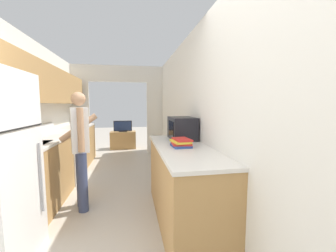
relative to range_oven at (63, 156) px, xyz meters
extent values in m
cube|color=silver|center=(-0.34, -1.11, 0.78)|extent=(0.06, 7.17, 2.50)
cube|color=#B2844C|center=(-0.15, -0.02, 1.29)|extent=(0.32, 3.55, 0.63)
cube|color=silver|center=(2.20, -1.11, 0.78)|extent=(0.06, 7.17, 2.50)
cube|color=silver|center=(-0.18, 1.91, 0.55)|extent=(0.65, 0.06, 2.05)
cube|color=silver|center=(2.05, 1.91, 0.55)|extent=(0.65, 0.06, 2.05)
cube|color=silver|center=(0.93, 1.91, 1.80)|extent=(2.88, 0.06, 0.45)
cube|color=#B2844C|center=(-0.01, -1.10, -0.02)|extent=(0.60, 1.40, 0.89)
cube|color=silver|center=(-0.01, -1.10, 0.44)|extent=(0.62, 1.41, 0.03)
cube|color=#B2844C|center=(-0.01, 1.08, -0.02)|extent=(0.60, 1.35, 0.89)
cube|color=silver|center=(-0.01, 1.08, 0.44)|extent=(0.62, 1.37, 0.03)
cube|color=#9EA3A8|center=(-0.01, -1.20, 0.46)|extent=(0.42, 0.44, 0.00)
cube|color=#B2844C|center=(1.87, -1.74, -0.02)|extent=(0.60, 1.78, 0.89)
cube|color=silver|center=(1.87, -1.74, 0.44)|extent=(0.62, 1.80, 0.03)
cube|color=black|center=(0.39, -2.18, 0.76)|extent=(0.01, 0.70, 0.01)
cylinder|color=#99999E|center=(0.40, -1.95, 0.25)|extent=(0.02, 0.02, 0.68)
cube|color=white|center=(0.00, 0.00, -0.01)|extent=(0.62, 0.80, 0.93)
cube|color=black|center=(0.32, 0.00, -0.01)|extent=(0.01, 0.54, 0.28)
cylinder|color=#B7B7BC|center=(0.34, 0.00, 0.23)|extent=(0.02, 0.64, 0.02)
cube|color=white|center=(-0.29, 0.00, 0.53)|extent=(0.04, 0.80, 0.14)
cylinder|color=#232328|center=(0.13, -0.18, 0.46)|extent=(0.16, 0.16, 0.01)
cylinder|color=#232328|center=(0.13, 0.18, 0.46)|extent=(0.16, 0.16, 0.01)
cylinder|color=#232328|center=(-0.12, -0.18, 0.46)|extent=(0.16, 0.16, 0.01)
cylinder|color=#232328|center=(-0.12, 0.18, 0.46)|extent=(0.16, 0.16, 0.01)
cylinder|color=#384266|center=(0.63, -1.28, -0.07)|extent=(0.16, 0.16, 0.79)
cylinder|color=#384266|center=(0.57, -1.12, -0.07)|extent=(0.16, 0.16, 0.79)
cube|color=white|center=(0.60, -1.20, 0.62)|extent=(0.26, 0.26, 0.59)
cylinder|color=tan|center=(0.64, -1.34, 0.63)|extent=(0.10, 0.10, 0.56)
cylinder|color=tan|center=(0.55, -1.06, 0.63)|extent=(0.51, 0.23, 0.39)
sphere|color=tan|center=(0.60, -1.20, 1.03)|extent=(0.18, 0.18, 0.18)
cube|color=black|center=(1.99, -1.23, 0.62)|extent=(0.33, 0.54, 0.32)
cube|color=black|center=(1.82, -1.28, 0.62)|extent=(0.01, 0.32, 0.21)
cube|color=#38383D|center=(1.82, -1.04, 0.62)|extent=(0.01, 0.11, 0.23)
cube|color=#2D4C99|center=(1.84, -1.77, 0.47)|extent=(0.22, 0.24, 0.03)
cube|color=red|center=(1.85, -1.75, 0.50)|extent=(0.23, 0.27, 0.03)
cube|color=gold|center=(1.83, -1.77, 0.52)|extent=(0.21, 0.29, 0.02)
cube|color=red|center=(1.85, -1.77, 0.55)|extent=(0.20, 0.30, 0.02)
cube|color=#B2844C|center=(1.00, 2.70, -0.19)|extent=(0.81, 0.42, 0.55)
cube|color=black|center=(1.00, 2.66, 0.09)|extent=(0.25, 0.16, 0.02)
cube|color=black|center=(1.00, 2.66, 0.27)|extent=(0.57, 0.04, 0.33)
cube|color=navy|center=(1.00, 2.64, 0.27)|extent=(0.53, 0.01, 0.29)
camera|label=1|loc=(1.27, -4.07, 0.95)|focal=22.00mm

